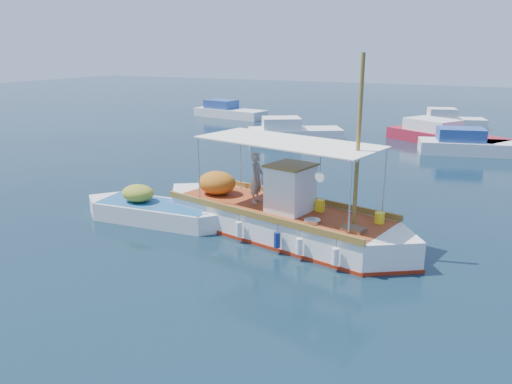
% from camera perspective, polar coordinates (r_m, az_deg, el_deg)
% --- Properties ---
extents(ground, '(160.00, 160.00, 0.00)m').
position_cam_1_polar(ground, '(17.52, 3.31, -5.23)').
color(ground, black).
rests_on(ground, ground).
extents(fishing_caique, '(10.39, 4.41, 6.47)m').
position_cam_1_polar(fishing_caique, '(17.73, 2.28, -2.99)').
color(fishing_caique, white).
rests_on(fishing_caique, ground).
extents(dinghy, '(6.30, 2.13, 1.54)m').
position_cam_1_polar(dinghy, '(19.46, -11.45, -2.32)').
color(dinghy, white).
rests_on(dinghy, ground).
extents(bg_boat_nw, '(6.95, 5.43, 1.80)m').
position_cam_1_polar(bg_boat_nw, '(36.33, 4.13, 6.78)').
color(bg_boat_nw, silver).
rests_on(bg_boat_nw, ground).
extents(bg_boat_n, '(8.58, 6.52, 1.80)m').
position_cam_1_polar(bg_boat_n, '(36.98, 20.62, 5.96)').
color(bg_boat_n, maroon).
rests_on(bg_boat_n, ground).
extents(bg_boat_ne, '(7.19, 3.79, 1.80)m').
position_cam_1_polar(bg_boat_ne, '(33.99, 23.58, 4.82)').
color(bg_boat_ne, silver).
rests_on(bg_boat_ne, ground).
extents(bg_boat_far_w, '(7.38, 3.29, 1.80)m').
position_cam_1_polar(bg_boat_far_w, '(48.20, -3.19, 9.10)').
color(bg_boat_far_w, silver).
rests_on(bg_boat_far_w, ground).
extents(bg_boat_far_n, '(5.67, 3.55, 1.80)m').
position_cam_1_polar(bg_boat_far_n, '(44.64, 21.18, 7.49)').
color(bg_boat_far_n, silver).
rests_on(bg_boat_far_n, ground).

